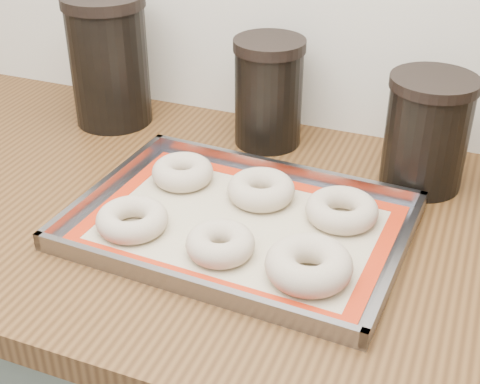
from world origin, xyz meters
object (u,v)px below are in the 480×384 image
at_px(canister_mid, 269,92).
at_px(canister_left, 109,60).
at_px(bagel_front_left, 132,219).
at_px(bagel_front_right, 309,265).
at_px(baking_tray, 240,224).
at_px(bagel_front_mid, 220,243).
at_px(bagel_back_left, 183,172).
at_px(bagel_back_right, 342,210).
at_px(canister_right, 427,132).
at_px(bagel_back_mid, 261,189).

bearing_deg(canister_mid, canister_left, -175.76).
xyz_separation_m(bagel_front_left, bagel_front_right, (0.26, -0.01, 0.00)).
height_order(bagel_front_left, canister_mid, canister_mid).
height_order(baking_tray, bagel_front_mid, bagel_front_mid).
bearing_deg(bagel_front_mid, bagel_back_left, 130.19).
relative_size(bagel_front_mid, canister_mid, 0.50).
distance_m(bagel_front_mid, bagel_back_left, 0.20).
bearing_deg(bagel_front_mid, bagel_front_right, -2.09).
height_order(baking_tray, canister_mid, canister_mid).
xyz_separation_m(bagel_front_right, bagel_back_left, (-0.25, 0.16, -0.00)).
xyz_separation_m(bagel_back_right, canister_right, (0.09, 0.16, 0.07)).
bearing_deg(canister_right, canister_mid, 170.17).
bearing_deg(bagel_front_left, bagel_front_right, -2.83).
xyz_separation_m(bagel_front_left, bagel_back_left, (0.01, 0.15, 0.00)).
distance_m(bagel_front_left, bagel_back_mid, 0.20).
bearing_deg(bagel_front_right, bagel_back_left, 148.00).
height_order(bagel_back_right, canister_right, canister_right).
bearing_deg(bagel_back_right, bagel_back_left, 176.93).
distance_m(bagel_front_mid, bagel_front_right, 0.12).
bearing_deg(bagel_front_mid, bagel_back_mid, 88.88).
height_order(baking_tray, bagel_back_left, bagel_back_left).
bearing_deg(bagel_back_left, bagel_back_mid, -2.01).
relative_size(bagel_front_mid, bagel_front_right, 0.83).
relative_size(bagel_front_right, canister_right, 0.63).
bearing_deg(bagel_back_left, canister_right, 22.36).
xyz_separation_m(baking_tray, bagel_back_left, (-0.13, 0.08, 0.02)).
height_order(bagel_back_mid, bagel_back_right, bagel_back_mid).
bearing_deg(bagel_front_mid, canister_right, 53.80).
relative_size(bagel_front_mid, canister_left, 0.39).
bearing_deg(bagel_front_left, baking_tray, 25.28).
relative_size(baking_tray, canister_right, 2.68).
height_order(bagel_back_right, canister_mid, canister_mid).
relative_size(baking_tray, bagel_back_right, 4.57).
height_order(bagel_back_left, bagel_back_right, bagel_back_left).
xyz_separation_m(baking_tray, canister_right, (0.22, 0.22, 0.08)).
distance_m(bagel_front_right, bagel_back_mid, 0.19).
bearing_deg(baking_tray, bagel_front_right, -32.03).
bearing_deg(bagel_front_right, canister_left, 145.62).
relative_size(bagel_back_left, canister_left, 0.41).
bearing_deg(bagel_front_left, canister_mid, 76.24).
distance_m(bagel_back_mid, canister_mid, 0.22).
height_order(bagel_front_left, canister_right, canister_right).
bearing_deg(canister_mid, bagel_back_right, -47.72).
relative_size(canister_left, canister_right, 1.32).
height_order(bagel_front_left, bagel_front_right, bagel_front_right).
xyz_separation_m(canister_mid, canister_right, (0.27, -0.05, -0.00)).
bearing_deg(canister_mid, bagel_front_right, -62.76).
bearing_deg(canister_mid, baking_tray, -78.50).
distance_m(bagel_front_right, canister_mid, 0.40).
height_order(baking_tray, bagel_back_right, bagel_back_right).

